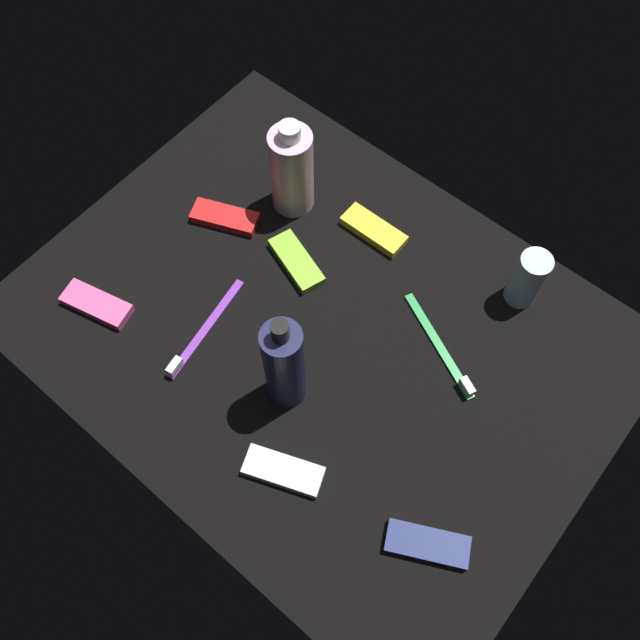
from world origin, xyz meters
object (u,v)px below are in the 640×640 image
at_px(deodorant_stick, 528,279).
at_px(snack_bar_lime, 297,262).
at_px(toothbrush_purple, 202,333).
at_px(snack_bar_yellow, 374,230).
at_px(lotion_bottle, 284,365).
at_px(snack_bar_white, 283,471).
at_px(snack_bar_navy, 427,544).
at_px(snack_bar_red, 225,217).
at_px(bodywash_bottle, 292,170).
at_px(snack_bar_pink, 97,304).
at_px(toothbrush_green, 443,350).

height_order(deodorant_stick, snack_bar_lime, deodorant_stick).
relative_size(toothbrush_purple, snack_bar_yellow, 1.73).
height_order(lotion_bottle, snack_bar_white, lotion_bottle).
xyz_separation_m(snack_bar_navy, snack_bar_red, (0.53, -0.20, 0.00)).
height_order(bodywash_bottle, snack_bar_lime, bodywash_bottle).
xyz_separation_m(deodorant_stick, snack_bar_yellow, (0.23, 0.05, -0.04)).
xyz_separation_m(lotion_bottle, snack_bar_red, (0.26, -0.15, -0.08)).
xyz_separation_m(toothbrush_purple, snack_bar_red, (0.11, -0.17, 0.00)).
bearing_deg(snack_bar_red, snack_bar_yellow, -168.89).
distance_m(deodorant_stick, toothbrush_purple, 0.47).
xyz_separation_m(snack_bar_navy, snack_bar_yellow, (0.34, -0.33, 0.00)).
bearing_deg(bodywash_bottle, toothbrush_purple, 101.46).
distance_m(bodywash_bottle, snack_bar_white, 0.44).
height_order(lotion_bottle, deodorant_stick, lotion_bottle).
height_order(bodywash_bottle, snack_bar_yellow, bodywash_bottle).
xyz_separation_m(toothbrush_purple, snack_bar_pink, (0.15, 0.07, 0.00)).
height_order(deodorant_stick, snack_bar_pink, deodorant_stick).
height_order(lotion_bottle, snack_bar_red, lotion_bottle).
xyz_separation_m(toothbrush_green, snack_bar_pink, (0.43, 0.26, 0.00)).
distance_m(lotion_bottle, bodywash_bottle, 0.32).
bearing_deg(toothbrush_green, deodorant_stick, -102.97).
relative_size(lotion_bottle, snack_bar_yellow, 1.96).
bearing_deg(snack_bar_navy, lotion_bottle, -36.28).
height_order(lotion_bottle, snack_bar_lime, lotion_bottle).
relative_size(toothbrush_green, snack_bar_lime, 1.62).
bearing_deg(lotion_bottle, snack_bar_yellow, -76.34).
relative_size(bodywash_bottle, toothbrush_purple, 0.95).
distance_m(deodorant_stick, snack_bar_red, 0.47).
xyz_separation_m(deodorant_stick, snack_bar_pink, (0.47, 0.41, -0.04)).
bearing_deg(toothbrush_purple, toothbrush_green, -144.78).
relative_size(toothbrush_purple, snack_bar_lime, 1.73).
height_order(snack_bar_lime, snack_bar_yellow, same).
distance_m(snack_bar_white, snack_bar_red, 0.41).
xyz_separation_m(lotion_bottle, snack_bar_yellow, (0.07, -0.28, -0.08)).
distance_m(deodorant_stick, snack_bar_yellow, 0.24).
xyz_separation_m(snack_bar_lime, snack_bar_red, (0.14, 0.01, 0.00)).
relative_size(snack_bar_white, snack_bar_yellow, 1.00).
height_order(toothbrush_green, snack_bar_pink, toothbrush_green).
bearing_deg(deodorant_stick, toothbrush_purple, 47.69).
xyz_separation_m(bodywash_bottle, toothbrush_purple, (-0.05, 0.26, -0.07)).
xyz_separation_m(snack_bar_lime, snack_bar_yellow, (-0.05, -0.12, 0.00)).
xyz_separation_m(snack_bar_white, snack_bar_pink, (0.37, -0.01, 0.00)).
relative_size(snack_bar_navy, snack_bar_red, 1.00).
distance_m(snack_bar_white, snack_bar_pink, 0.37).
bearing_deg(snack_bar_yellow, snack_bar_pink, 57.03).
xyz_separation_m(lotion_bottle, snack_bar_white, (-0.07, 0.09, -0.08)).
bearing_deg(snack_bar_white, snack_bar_lime, -74.00).
distance_m(deodorant_stick, snack_bar_navy, 0.39).
bearing_deg(snack_bar_navy, snack_bar_lime, -54.90).
bearing_deg(toothbrush_green, snack_bar_white, 77.64).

